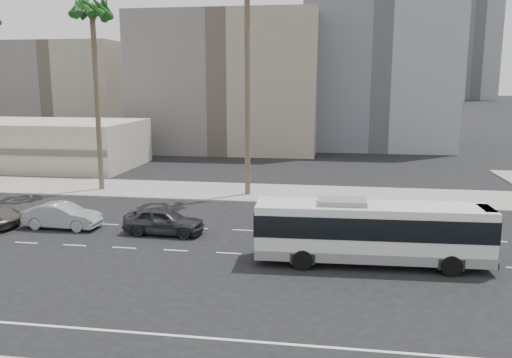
% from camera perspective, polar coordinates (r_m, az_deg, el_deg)
% --- Properties ---
extents(ground, '(700.00, 700.00, 0.00)m').
position_cam_1_polar(ground, '(28.27, 3.00, -8.44)').
color(ground, black).
rests_on(ground, ground).
extents(sidewalk_north, '(120.00, 7.00, 0.15)m').
position_cam_1_polar(sidewalk_north, '(43.15, 5.13, -1.66)').
color(sidewalk_north, gray).
rests_on(sidewalk_north, ground).
extents(commercial_low, '(22.00, 12.16, 5.00)m').
position_cam_1_polar(commercial_low, '(62.26, -22.89, 3.59)').
color(commercial_low, '#B1AD9A').
rests_on(commercial_low, ground).
extents(midrise_beige_west, '(24.00, 18.00, 18.00)m').
position_cam_1_polar(midrise_beige_west, '(73.07, -2.75, 10.43)').
color(midrise_beige_west, slate).
rests_on(midrise_beige_west, ground).
extents(midrise_gray_center, '(20.00, 20.00, 26.00)m').
position_cam_1_polar(midrise_gray_center, '(78.86, 13.09, 13.10)').
color(midrise_gray_center, slate).
rests_on(midrise_gray_center, ground).
extents(midrise_beige_far, '(18.00, 16.00, 15.00)m').
position_cam_1_polar(midrise_beige_far, '(86.73, -19.33, 8.89)').
color(midrise_beige_far, slate).
rests_on(midrise_beige_far, ground).
extents(civic_tower, '(42.00, 42.00, 129.00)m').
position_cam_1_polar(civic_tower, '(278.20, 8.21, 16.63)').
color(civic_tower, beige).
rests_on(civic_tower, ground).
extents(highrise_right, '(26.00, 26.00, 70.00)m').
position_cam_1_polar(highrise_right, '(261.33, 18.88, 15.73)').
color(highrise_right, slate).
rests_on(highrise_right, ground).
extents(highrise_far, '(22.00, 22.00, 60.00)m').
position_cam_1_polar(highrise_far, '(295.12, 22.74, 13.86)').
color(highrise_far, slate).
rests_on(highrise_far, ground).
extents(city_bus, '(11.83, 3.07, 3.37)m').
position_cam_1_polar(city_bus, '(27.19, 12.51, -5.55)').
color(city_bus, silver).
rests_on(city_bus, ground).
extents(car_a, '(2.20, 5.00, 1.68)m').
position_cam_1_polar(car_a, '(32.45, -10.05, -4.52)').
color(car_a, '#27282B').
rests_on(car_a, ground).
extents(car_b, '(1.82, 4.91, 1.60)m').
position_cam_1_polar(car_b, '(35.46, -20.44, -3.80)').
color(car_b, gray).
rests_on(car_b, ground).
extents(palm_mid, '(5.27, 5.27, 16.26)m').
position_cam_1_polar(palm_mid, '(46.05, -17.52, 16.89)').
color(palm_mid, brown).
rests_on(palm_mid, ground).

